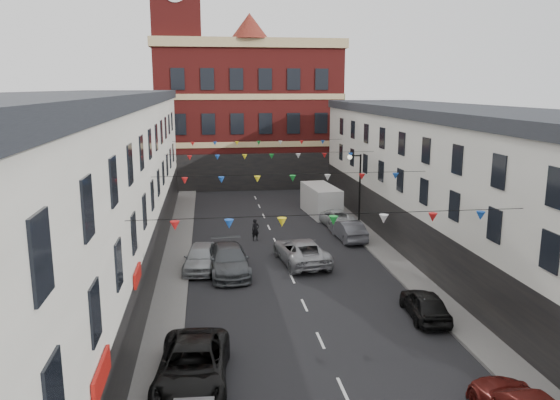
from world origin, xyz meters
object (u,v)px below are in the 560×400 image
pedestrian (255,230)px  car_right_e (348,230)px  moving_car (301,251)px  car_left_d (229,260)px  car_right_f (335,217)px  car_right_d (425,304)px  white_van (321,200)px  car_left_c (193,367)px  street_lamp (357,182)px  car_left_e (201,257)px

pedestrian → car_right_e: bearing=-24.4°
moving_car → car_left_d: bearing=9.4°
car_right_e → car_right_f: 4.58m
car_right_d → white_van: bearing=-84.3°
car_left_d → car_left_c: bearing=-100.8°
street_lamp → white_van: bearing=104.3°
car_left_e → car_right_d: (10.81, -8.68, -0.09)m
car_right_f → moving_car: 10.41m
street_lamp → car_left_d: bearing=-140.1°
moving_car → car_right_e: bearing=-138.4°
car_right_e → pedestrian: (-6.75, 0.70, 0.06)m
moving_car → pedestrian: size_ratio=3.57×
car_left_c → car_left_d: (1.90, 12.54, 0.02)m
car_left_c → car_left_e: (0.19, 13.41, -0.00)m
car_right_d → moving_car: moving_car is taller
moving_car → white_van: bearing=-113.5°
car_left_e → car_right_f: size_ratio=0.98×
car_left_c → street_lamp: bearing=64.3°
car_left_c → car_right_d: size_ratio=1.40×
street_lamp → white_van: 6.67m
car_right_d → pedestrian: pedestrian is taller
car_right_f → car_right_e: bearing=81.9°
car_right_f → white_van: 3.76m
car_right_e → car_right_f: bearing=-94.9°
street_lamp → car_left_c: size_ratio=1.06×
car_left_d → car_right_f: (9.03, 10.74, -0.16)m
car_left_d → car_left_e: bearing=150.7°
car_left_c → car_right_f: (10.93, 23.28, -0.14)m
car_right_d → pedestrian: 16.20m
white_van → moving_car: bearing=-112.1°
moving_car → pedestrian: (-2.41, 5.54, 0.01)m
street_lamp → white_van: (-1.51, 5.93, -2.64)m
car_left_c → car_right_f: car_left_c is taller
car_right_e → car_right_f: car_right_e is taller
car_right_f → white_van: size_ratio=0.82×
car_left_c → moving_car: (6.51, 13.85, 0.01)m
car_left_e → pedestrian: pedestrian is taller
car_left_d → white_van: bearing=56.9°
car_left_e → moving_car: moving_car is taller
street_lamp → pedestrian: street_lamp is taller
street_lamp → car_left_c: 24.43m
car_left_c → car_left_d: car_left_d is taller
car_left_e → car_left_d: bearing=-20.7°
car_left_e → car_right_f: car_left_e is taller
moving_car → car_right_f: bearing=-121.6°
white_van → street_lamp: bearing=-80.7°
car_right_d → car_right_f: (-0.07, 18.54, -0.04)m
car_left_c → moving_car: size_ratio=0.99×
car_right_f → pedestrian: pedestrian is taller
car_right_d → car_right_e: 13.96m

